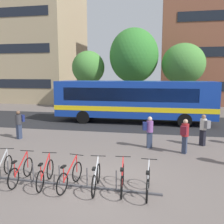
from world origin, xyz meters
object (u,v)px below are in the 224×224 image
Objects in this scene: parked_bicycle_red_4 at (45,174)px; parked_bicycle_red_5 at (70,177)px; city_bus at (135,100)px; street_tree_1 at (134,56)px; parked_bicycle_silver_6 at (96,178)px; commuter_grey_pack_4 at (204,128)px; parked_bicycle_red_3 at (21,172)px; parked_bicycle_silver_8 at (148,183)px; street_tree_2 at (88,68)px; parked_bicycle_red_7 at (122,179)px; commuter_maroon_pack_2 at (185,134)px; parked_bicycle_silver_2 at (2,169)px; commuter_navy_pack_1 at (149,130)px; street_tree_0 at (183,64)px; commuter_navy_pack_3 at (19,123)px.

parked_bicycle_red_4 and parked_bicycle_red_5 have the same top height.
street_tree_1 is at bearing 96.42° from city_bus.
commuter_grey_pack_4 is at bearing -41.72° from parked_bicycle_silver_6.
parked_bicycle_silver_8 is at bearing -93.60° from parked_bicycle_red_3.
street_tree_2 is at bearing 11.12° from parked_bicycle_silver_6.
parked_bicycle_red_7 is 0.28× the size of street_tree_2.
parked_bicycle_red_3 is 1.00× the size of parked_bicycle_silver_8.
city_bus is 7.82m from commuter_maroon_pack_2.
parked_bicycle_red_5 is 7.87m from commuter_grey_pack_4.
parked_bicycle_silver_2 is 1.05× the size of commuter_navy_pack_1.
city_bus is 7.02× the size of parked_bicycle_red_4.
street_tree_0 is (3.38, 18.36, 4.34)m from parked_bicycle_red_7.
commuter_navy_pack_1 reaches higher than parked_bicycle_red_7.
parked_bicycle_red_7 is at bearing 171.35° from commuter_maroon_pack_2.
street_tree_2 is at bearing 51.68° from commuter_maroon_pack_2.
street_tree_1 is at bearing 7.57° from parked_bicycle_red_5.
parked_bicycle_silver_2 is 0.99× the size of parked_bicycle_red_3.
city_bus is 7.00× the size of parked_bicycle_silver_6.
parked_bicycle_silver_6 is 1.06× the size of commuter_navy_pack_1.
parked_bicycle_red_4 is 1.06× the size of commuter_navy_pack_1.
commuter_navy_pack_3 is (-7.66, 5.37, 0.58)m from parked_bicycle_silver_8.
street_tree_0 is 5.05m from street_tree_1.
parked_bicycle_silver_6 is at bearing -119.49° from commuter_navy_pack_1.
street_tree_0 is (5.11, 18.47, 4.34)m from parked_bicycle_red_5.
commuter_navy_pack_3 is (-4.21, 5.36, 0.58)m from parked_bicycle_red_4.
parked_bicycle_red_5 is 2.55m from parked_bicycle_silver_8.
parked_bicycle_red_3 and parked_bicycle_silver_6 have the same top height.
parked_bicycle_red_5 is at bearing 90.78° from parked_bicycle_silver_8.
commuter_maroon_pack_2 is 15.53m from street_tree_1.
parked_bicycle_red_4 is at bearing -136.17° from commuter_navy_pack_1.
street_tree_0 reaches higher than parked_bicycle_red_7.
parked_bicycle_red_4 is 0.28× the size of street_tree_2.
city_bus is at bearing 43.22° from commuter_maroon_pack_2.
parked_bicycle_red_4 is 19.43m from street_tree_2.
parked_bicycle_red_3 is 1.06× the size of commuter_navy_pack_1.
parked_bicycle_red_4 is (0.93, -0.04, 0.00)m from parked_bicycle_red_3.
street_tree_2 reaches higher than parked_bicycle_silver_6.
parked_bicycle_silver_8 is at bearing -95.75° from parked_bicycle_silver_6.
commuter_navy_pack_3 is 0.25× the size of street_tree_0.
parked_bicycle_red_3 is at bearing -96.01° from street_tree_1.
city_bus is 1.94× the size of street_tree_2.
street_tree_1 is 1.36× the size of street_tree_2.
commuter_grey_pack_4 is (6.05, 5.88, 0.57)m from parked_bicycle_red_4.
street_tree_2 is at bearing 128.67° from city_bus.
commuter_grey_pack_4 is 16.51m from street_tree_2.
parked_bicycle_red_3 is at bearing -104.02° from city_bus.
street_tree_0 reaches higher than parked_bicycle_silver_8.
commuter_maroon_pack_2 is (6.69, 4.20, 0.57)m from parked_bicycle_silver_2.
commuter_navy_pack_1 is at bearing -17.27° from parked_bicycle_red_5.
commuter_grey_pack_4 is at bearing -53.65° from city_bus.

